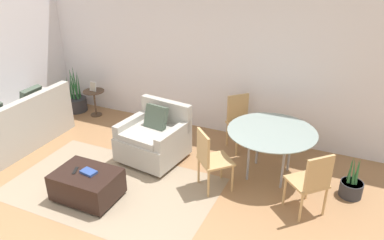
# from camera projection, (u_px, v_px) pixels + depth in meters

# --- Properties ---
(ground_plane) EXTENTS (20.00, 20.00, 0.00)m
(ground_plane) POSITION_uv_depth(u_px,v_px,m) (85.00, 233.00, 4.50)
(ground_plane) COLOR #A3754C
(wall_back) EXTENTS (12.00, 0.06, 2.75)m
(wall_back) POSITION_uv_depth(u_px,v_px,m) (195.00, 55.00, 6.58)
(wall_back) COLOR white
(wall_back) RESTS_ON ground_plane
(area_rug) EXTENTS (2.92, 1.78, 0.01)m
(area_rug) POSITION_uv_depth(u_px,v_px,m) (112.00, 187.00, 5.33)
(area_rug) COLOR gray
(area_rug) RESTS_ON ground_plane
(couch) EXTENTS (0.90, 2.06, 0.93)m
(couch) POSITION_uv_depth(u_px,v_px,m) (13.00, 130.00, 6.27)
(couch) COLOR #B2ADA3
(couch) RESTS_ON ground_plane
(armchair) EXTENTS (1.02, 1.00, 0.89)m
(armchair) POSITION_uv_depth(u_px,v_px,m) (154.00, 139.00, 5.91)
(armchair) COLOR #B2ADA3
(armchair) RESTS_ON ground_plane
(ottoman) EXTENTS (0.84, 0.62, 0.40)m
(ottoman) POSITION_uv_depth(u_px,v_px,m) (87.00, 184.00, 5.03)
(ottoman) COLOR black
(ottoman) RESTS_ON ground_plane
(book_stack) EXTENTS (0.23, 0.16, 0.03)m
(book_stack) POSITION_uv_depth(u_px,v_px,m) (89.00, 172.00, 4.94)
(book_stack) COLOR #2D478C
(book_stack) RESTS_ON ottoman
(tv_remote_primary) EXTENTS (0.10, 0.17, 0.01)m
(tv_remote_primary) POSITION_uv_depth(u_px,v_px,m) (75.00, 170.00, 4.99)
(tv_remote_primary) COLOR black
(tv_remote_primary) RESTS_ON ottoman
(potted_plant) EXTENTS (0.44, 0.44, 0.99)m
(potted_plant) POSITION_uv_depth(u_px,v_px,m) (76.00, 101.00, 7.69)
(potted_plant) COLOR #333338
(potted_plant) RESTS_ON ground_plane
(side_table) EXTENTS (0.41, 0.41, 0.52)m
(side_table) POSITION_uv_depth(u_px,v_px,m) (94.00, 98.00, 7.41)
(side_table) COLOR #4C3828
(side_table) RESTS_ON ground_plane
(picture_frame) EXTENTS (0.15, 0.07, 0.18)m
(picture_frame) POSITION_uv_depth(u_px,v_px,m) (93.00, 86.00, 7.31)
(picture_frame) COLOR silver
(picture_frame) RESTS_ON side_table
(dining_table) EXTENTS (1.27, 1.27, 0.74)m
(dining_table) POSITION_uv_depth(u_px,v_px,m) (272.00, 135.00, 5.34)
(dining_table) COLOR #8C9E99
(dining_table) RESTS_ON ground_plane
(dining_chair_near_left) EXTENTS (0.59, 0.59, 0.90)m
(dining_chair_near_left) POSITION_uv_depth(u_px,v_px,m) (210.00, 157.00, 5.11)
(dining_chair_near_left) COLOR tan
(dining_chair_near_left) RESTS_ON ground_plane
(dining_chair_near_right) EXTENTS (0.59, 0.59, 0.90)m
(dining_chair_near_right) POSITION_uv_depth(u_px,v_px,m) (312.00, 180.00, 4.60)
(dining_chair_near_right) COLOR tan
(dining_chair_near_right) RESTS_ON ground_plane
(dining_chair_far_left) EXTENTS (0.59, 0.59, 0.90)m
(dining_chair_far_left) POSITION_uv_depth(u_px,v_px,m) (240.00, 118.00, 6.22)
(dining_chair_far_left) COLOR tan
(dining_chair_far_left) RESTS_ON ground_plane
(potted_plant_small) EXTENTS (0.31, 0.31, 0.61)m
(potted_plant_small) POSITION_uv_depth(u_px,v_px,m) (352.00, 186.00, 5.10)
(potted_plant_small) COLOR #333338
(potted_plant_small) RESTS_ON ground_plane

